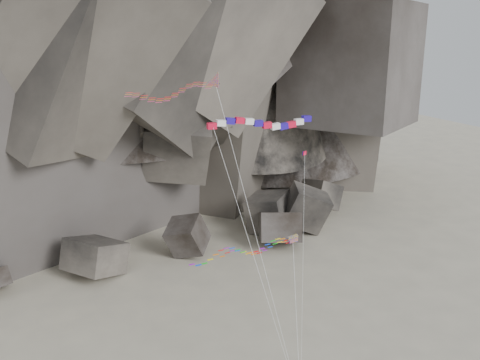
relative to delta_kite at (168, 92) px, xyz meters
name	(u,v)px	position (x,y,z in m)	size (l,w,h in m)	color
boulder_field	(216,233)	(18.39, 32.18, -27.30)	(75.38, 17.77, 8.79)	#47423F
delta_kite	(168,92)	(0.00, 0.00, 0.00)	(12.86, 7.15, 29.55)	red
banner_kite	(262,124)	(8.69, 0.40, -3.38)	(9.70, 8.18, 25.41)	red
parafoil_kite	(240,251)	(6.97, 1.19, -15.47)	(12.00, 8.14, 13.06)	gold
pennant_kite	(304,204)	(13.10, -0.13, -11.38)	(5.30, 8.38, 21.31)	red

